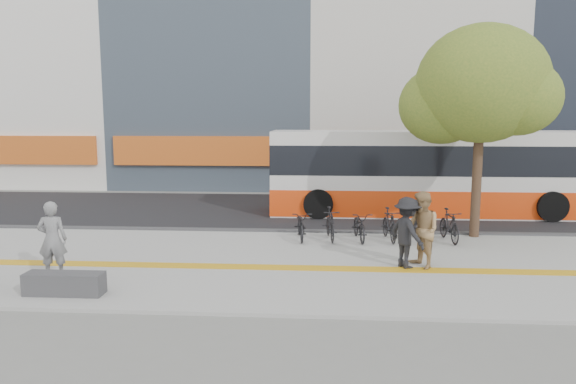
# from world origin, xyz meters

# --- Properties ---
(ground) EXTENTS (120.00, 120.00, 0.00)m
(ground) POSITION_xyz_m (0.00, 0.00, 0.00)
(ground) COLOR slate
(ground) RESTS_ON ground
(sidewalk) EXTENTS (40.00, 7.00, 0.08)m
(sidewalk) POSITION_xyz_m (0.00, 1.50, 0.04)
(sidewalk) COLOR gray
(sidewalk) RESTS_ON ground
(tactile_strip) EXTENTS (40.00, 0.45, 0.01)m
(tactile_strip) POSITION_xyz_m (0.00, 1.00, 0.09)
(tactile_strip) COLOR #C08E16
(tactile_strip) RESTS_ON sidewalk
(street) EXTENTS (40.00, 8.00, 0.06)m
(street) POSITION_xyz_m (0.00, 9.00, 0.03)
(street) COLOR black
(street) RESTS_ON ground
(curb) EXTENTS (40.00, 0.25, 0.14)m
(curb) POSITION_xyz_m (0.00, 5.00, 0.07)
(curb) COLOR #39383B
(curb) RESTS_ON ground
(bench) EXTENTS (1.60, 0.45, 0.45)m
(bench) POSITION_xyz_m (-2.60, -1.20, 0.30)
(bench) COLOR #39383B
(bench) RESTS_ON sidewalk
(street_tree) EXTENTS (4.40, 3.80, 6.31)m
(street_tree) POSITION_xyz_m (7.18, 4.82, 4.51)
(street_tree) COLOR #352318
(street_tree) RESTS_ON sidewalk
(bus) EXTENTS (11.51, 2.73, 3.06)m
(bus) POSITION_xyz_m (6.50, 8.50, 1.50)
(bus) COLOR silver
(bus) RESTS_ON street
(bicycle_row) EXTENTS (4.96, 1.67, 0.94)m
(bicycle_row) POSITION_xyz_m (4.11, 4.00, 0.52)
(bicycle_row) COLOR black
(bicycle_row) RESTS_ON sidewalk
(seated_woman) EXTENTS (0.70, 0.53, 1.74)m
(seated_woman) POSITION_xyz_m (-3.40, -0.07, 0.95)
(seated_woman) COLOR black
(seated_woman) RESTS_ON sidewalk
(pedestrian_tan) EXTENTS (1.00, 1.10, 1.84)m
(pedestrian_tan) POSITION_xyz_m (5.01, 1.24, 1.00)
(pedestrian_tan) COLOR #A68455
(pedestrian_tan) RESTS_ON sidewalk
(pedestrian_dark) EXTENTS (1.10, 1.27, 1.71)m
(pedestrian_dark) POSITION_xyz_m (4.65, 1.23, 0.93)
(pedestrian_dark) COLOR black
(pedestrian_dark) RESTS_ON sidewalk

